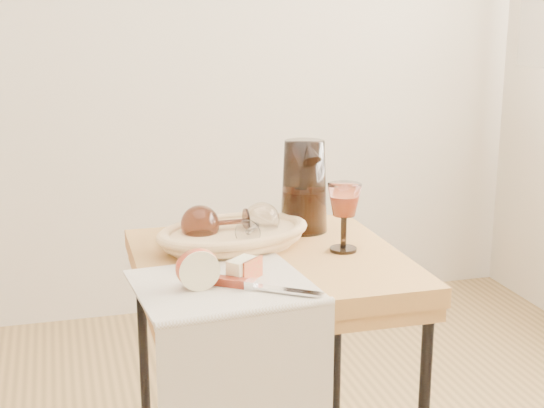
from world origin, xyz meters
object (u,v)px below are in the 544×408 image
object	(u,v)px
bread_basket	(234,238)
tea_towel	(223,286)
side_table	(270,407)
wine_goblet	(344,217)
table_knife	(255,284)
apple_half	(197,268)
goblet_lying_b	(256,225)
pitcher	(304,186)
goblet_lying_a	(220,223)

from	to	relation	value
bread_basket	tea_towel	bearing A→B (deg)	-122.53
side_table	wine_goblet	size ratio (longest dim) A/B	4.72
table_knife	apple_half	bearing A→B (deg)	-165.60
table_knife	goblet_lying_b	bearing A→B (deg)	110.93
pitcher	wine_goblet	size ratio (longest dim) A/B	1.68
bread_basket	table_knife	distance (m)	0.28
side_table	goblet_lying_a	world-z (taller)	goblet_lying_a
tea_towel	bread_basket	xyz separation A→B (m)	(0.08, 0.24, 0.02)
tea_towel	pitcher	size ratio (longest dim) A/B	1.28
wine_goblet	goblet_lying_a	bearing A→B (deg)	157.79
bread_basket	goblet_lying_b	bearing A→B (deg)	-36.61
apple_half	table_knife	xyz separation A→B (m)	(0.10, -0.04, -0.03)
tea_towel	wine_goblet	distance (m)	0.35
pitcher	apple_half	xyz separation A→B (m)	(-0.32, -0.33, -0.06)
wine_goblet	table_knife	world-z (taller)	wine_goblet
wine_goblet	goblet_lying_b	bearing A→B (deg)	158.38
side_table	apple_half	world-z (taller)	apple_half
bread_basket	wine_goblet	bearing A→B (deg)	-36.46
side_table	goblet_lying_b	distance (m)	0.42
wine_goblet	table_knife	xyz separation A→B (m)	(-0.25, -0.19, -0.06)
side_table	goblet_lying_a	bearing A→B (deg)	133.93
goblet_lying_b	apple_half	xyz separation A→B (m)	(-0.17, -0.22, -0.01)
bread_basket	apple_half	distance (m)	0.27
tea_towel	apple_half	size ratio (longest dim) A/B	3.93
pitcher	table_knife	xyz separation A→B (m)	(-0.21, -0.37, -0.09)
tea_towel	table_knife	size ratio (longest dim) A/B	1.38
goblet_lying_b	bread_basket	bearing A→B (deg)	99.47
bread_basket	pitcher	bearing A→B (deg)	9.83
apple_half	goblet_lying_a	bearing A→B (deg)	65.67
side_table	goblet_lying_b	world-z (taller)	goblet_lying_b
goblet_lying_b	table_knife	world-z (taller)	goblet_lying_b
pitcher	wine_goblet	xyz separation A→B (m)	(0.03, -0.18, -0.03)
side_table	goblet_lying_a	distance (m)	0.44
side_table	bread_basket	bearing A→B (deg)	127.96
bread_basket	goblet_lying_b	size ratio (longest dim) A/B	2.35
bread_basket	pitcher	xyz separation A→B (m)	(0.19, 0.09, 0.09)
apple_half	bread_basket	bearing A→B (deg)	59.22
bread_basket	pitcher	size ratio (longest dim) A/B	1.22
tea_towel	wine_goblet	size ratio (longest dim) A/B	2.15
tea_towel	wine_goblet	xyz separation A→B (m)	(0.30, 0.15, 0.07)
side_table	tea_towel	bearing A→B (deg)	-130.23
table_knife	bread_basket	bearing A→B (deg)	120.91
tea_towel	pitcher	world-z (taller)	pitcher
goblet_lying_a	apple_half	distance (m)	0.28
goblet_lying_b	goblet_lying_a	bearing A→B (deg)	97.64
side_table	goblet_lying_a	size ratio (longest dim) A/B	5.15
goblet_lying_b	wine_goblet	bearing A→B (deg)	-80.35
pitcher	wine_goblet	world-z (taller)	pitcher
tea_towel	bread_basket	bearing A→B (deg)	67.22
wine_goblet	apple_half	bearing A→B (deg)	-156.42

